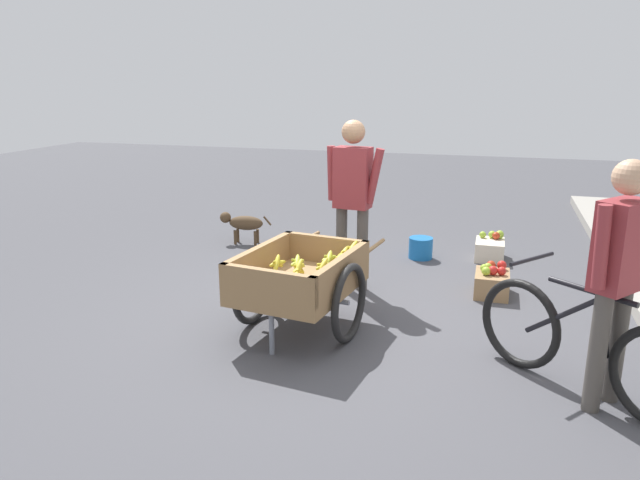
{
  "coord_description": "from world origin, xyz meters",
  "views": [
    {
      "loc": [
        4.61,
        1.25,
        2.03
      ],
      "look_at": [
        0.12,
        -0.08,
        0.75
      ],
      "focal_mm": 33.19,
      "sensor_mm": 36.0,
      "label": 1
    }
  ],
  "objects_px": {
    "fruit_cart": "(301,281)",
    "dog": "(243,223)",
    "cyclist_person": "(619,265)",
    "plastic_bucket": "(421,248)",
    "apple_crate": "(490,249)",
    "bicycle": "(584,346)",
    "vendor_person": "(353,190)",
    "mixed_fruit_crate": "(492,282)"
  },
  "relations": [
    {
      "from": "plastic_bucket",
      "to": "apple_crate",
      "type": "distance_m",
      "value": 0.8
    },
    {
      "from": "cyclist_person",
      "to": "apple_crate",
      "type": "distance_m",
      "value": 3.3
    },
    {
      "from": "fruit_cart",
      "to": "mixed_fruit_crate",
      "type": "height_order",
      "value": "fruit_cart"
    },
    {
      "from": "cyclist_person",
      "to": "apple_crate",
      "type": "relative_size",
      "value": 3.6
    },
    {
      "from": "cyclist_person",
      "to": "bicycle",
      "type": "bearing_deg",
      "value": -128.61
    },
    {
      "from": "cyclist_person",
      "to": "mixed_fruit_crate",
      "type": "bearing_deg",
      "value": -159.44
    },
    {
      "from": "vendor_person",
      "to": "bicycle",
      "type": "xyz_separation_m",
      "value": [
        1.58,
        1.94,
        -0.65
      ]
    },
    {
      "from": "bicycle",
      "to": "dog",
      "type": "height_order",
      "value": "bicycle"
    },
    {
      "from": "fruit_cart",
      "to": "bicycle",
      "type": "distance_m",
      "value": 2.14
    },
    {
      "from": "fruit_cart",
      "to": "plastic_bucket",
      "type": "distance_m",
      "value": 2.47
    },
    {
      "from": "plastic_bucket",
      "to": "fruit_cart",
      "type": "bearing_deg",
      "value": -16.36
    },
    {
      "from": "dog",
      "to": "plastic_bucket",
      "type": "distance_m",
      "value": 2.25
    },
    {
      "from": "fruit_cart",
      "to": "dog",
      "type": "bearing_deg",
      "value": -146.65
    },
    {
      "from": "plastic_bucket",
      "to": "apple_crate",
      "type": "bearing_deg",
      "value": 104.74
    },
    {
      "from": "fruit_cart",
      "to": "bicycle",
      "type": "bearing_deg",
      "value": 77.85
    },
    {
      "from": "fruit_cart",
      "to": "dog",
      "type": "relative_size",
      "value": 2.59
    },
    {
      "from": "vendor_person",
      "to": "mixed_fruit_crate",
      "type": "relative_size",
      "value": 3.78
    },
    {
      "from": "vendor_person",
      "to": "bicycle",
      "type": "distance_m",
      "value": 2.58
    },
    {
      "from": "plastic_bucket",
      "to": "mixed_fruit_crate",
      "type": "distance_m",
      "value": 1.3
    },
    {
      "from": "fruit_cart",
      "to": "cyclist_person",
      "type": "height_order",
      "value": "cyclist_person"
    },
    {
      "from": "fruit_cart",
      "to": "mixed_fruit_crate",
      "type": "bearing_deg",
      "value": 131.66
    },
    {
      "from": "fruit_cart",
      "to": "vendor_person",
      "type": "bearing_deg",
      "value": 172.14
    },
    {
      "from": "dog",
      "to": "cyclist_person",
      "type": "bearing_deg",
      "value": 52.37
    },
    {
      "from": "cyclist_person",
      "to": "plastic_bucket",
      "type": "bearing_deg",
      "value": -152.31
    },
    {
      "from": "bicycle",
      "to": "plastic_bucket",
      "type": "relative_size",
      "value": 4.84
    },
    {
      "from": "fruit_cart",
      "to": "mixed_fruit_crate",
      "type": "xyz_separation_m",
      "value": [
        -1.34,
        1.51,
        -0.31
      ]
    },
    {
      "from": "plastic_bucket",
      "to": "dog",
      "type": "bearing_deg",
      "value": -90.03
    },
    {
      "from": "plastic_bucket",
      "to": "vendor_person",
      "type": "bearing_deg",
      "value": -23.61
    },
    {
      "from": "fruit_cart",
      "to": "apple_crate",
      "type": "bearing_deg",
      "value": 150.18
    },
    {
      "from": "plastic_bucket",
      "to": "mixed_fruit_crate",
      "type": "relative_size",
      "value": 0.63
    },
    {
      "from": "cyclist_person",
      "to": "mixed_fruit_crate",
      "type": "distance_m",
      "value": 2.17
    },
    {
      "from": "cyclist_person",
      "to": "mixed_fruit_crate",
      "type": "relative_size",
      "value": 3.6
    },
    {
      "from": "fruit_cart",
      "to": "cyclist_person",
      "type": "bearing_deg",
      "value": 76.14
    },
    {
      "from": "bicycle",
      "to": "apple_crate",
      "type": "distance_m",
      "value": 3.08
    },
    {
      "from": "bicycle",
      "to": "apple_crate",
      "type": "bearing_deg",
      "value": -168.21
    },
    {
      "from": "vendor_person",
      "to": "dog",
      "type": "relative_size",
      "value": 2.47
    },
    {
      "from": "fruit_cart",
      "to": "cyclist_person",
      "type": "xyz_separation_m",
      "value": [
        0.55,
        2.21,
        0.51
      ]
    },
    {
      "from": "cyclist_person",
      "to": "dog",
      "type": "distance_m",
      "value": 4.8
    },
    {
      "from": "dog",
      "to": "apple_crate",
      "type": "height_order",
      "value": "dog"
    },
    {
      "from": "vendor_person",
      "to": "fruit_cart",
      "type": "bearing_deg",
      "value": -7.86
    },
    {
      "from": "bicycle",
      "to": "dog",
      "type": "relative_size",
      "value": 1.98
    },
    {
      "from": "bicycle",
      "to": "plastic_bucket",
      "type": "bearing_deg",
      "value": -153.43
    }
  ]
}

